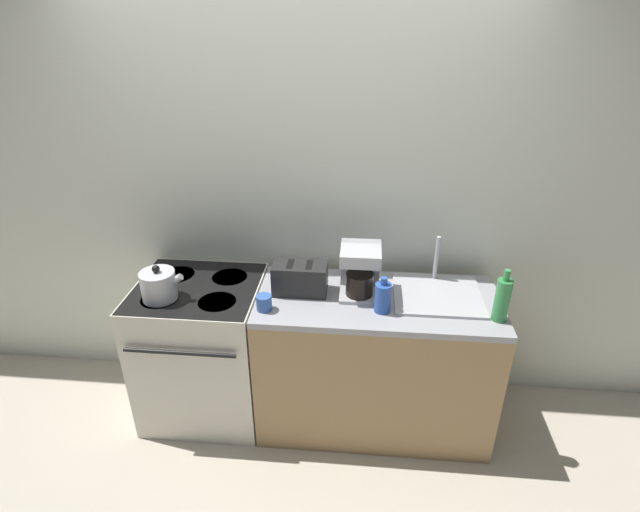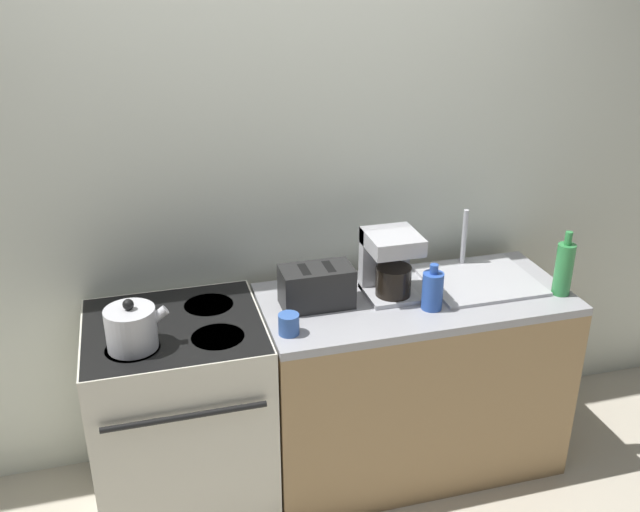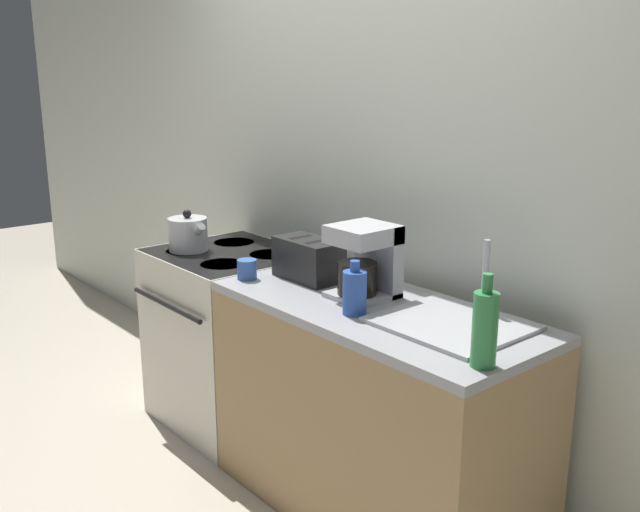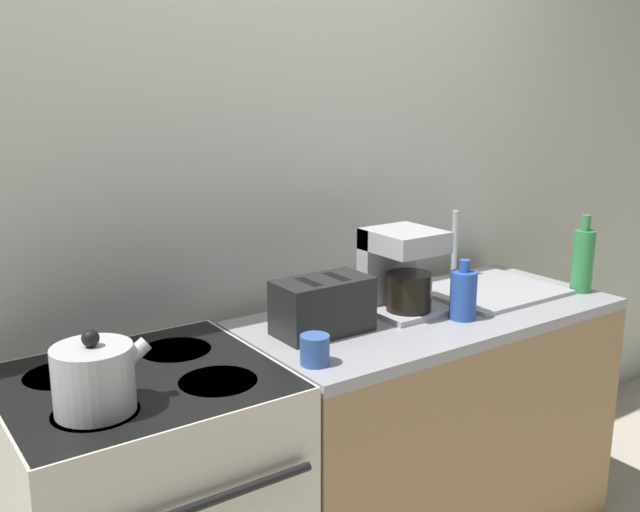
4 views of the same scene
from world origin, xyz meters
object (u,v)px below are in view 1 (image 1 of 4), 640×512
(bottle_green, at_px, (502,299))
(bottle_blue, at_px, (383,297))
(kettle, at_px, (159,285))
(coffee_maker, at_px, (360,269))
(toaster, at_px, (300,278))
(cup_blue, at_px, (264,303))
(stove, at_px, (204,347))

(bottle_green, distance_m, bottle_blue, 0.60)
(kettle, relative_size, coffee_maker, 0.83)
(toaster, xyz_separation_m, cup_blue, (-0.17, -0.20, -0.04))
(bottle_green, bearing_deg, stove, 174.15)
(stove, relative_size, cup_blue, 10.44)
(coffee_maker, height_order, bottle_blue, coffee_maker)
(kettle, xyz_separation_m, bottle_green, (1.81, -0.04, 0.04))
(kettle, bearing_deg, stove, 39.92)
(bottle_green, height_order, bottle_blue, bottle_green)
(toaster, distance_m, coffee_maker, 0.34)
(bottle_green, bearing_deg, cup_blue, -179.10)
(bottle_blue, bearing_deg, bottle_green, -2.50)
(cup_blue, bearing_deg, toaster, 50.28)
(kettle, bearing_deg, bottle_green, -1.24)
(toaster, xyz_separation_m, coffee_maker, (0.33, 0.02, 0.06))
(stove, relative_size, bottle_blue, 4.38)
(stove, distance_m, toaster, 0.79)
(toaster, bearing_deg, bottle_blue, -18.88)
(stove, bearing_deg, coffee_maker, 2.16)
(stove, xyz_separation_m, kettle, (-0.16, -0.13, 0.51))
(kettle, height_order, bottle_green, bottle_green)
(coffee_maker, distance_m, bottle_green, 0.75)
(kettle, relative_size, toaster, 0.80)
(coffee_maker, xyz_separation_m, bottle_green, (0.72, -0.20, -0.03))
(bottle_green, relative_size, cup_blue, 3.43)
(stove, height_order, bottle_green, bottle_green)
(bottle_green, height_order, cup_blue, bottle_green)
(kettle, bearing_deg, coffee_maker, 8.64)
(toaster, height_order, bottle_blue, bottle_blue)
(stove, height_order, cup_blue, cup_blue)
(bottle_blue, bearing_deg, coffee_maker, 124.82)
(kettle, xyz_separation_m, coffee_maker, (1.09, 0.17, 0.07))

